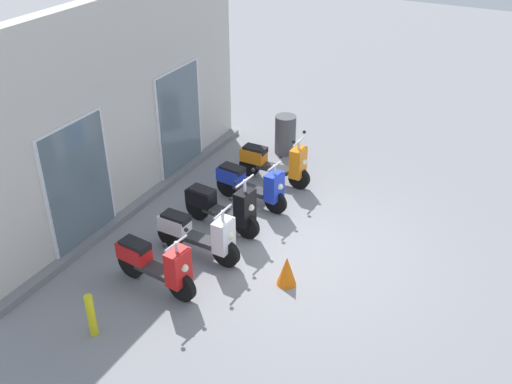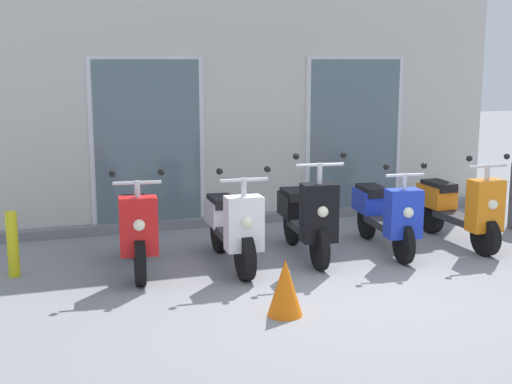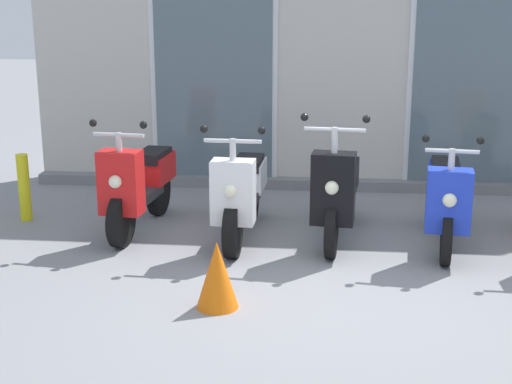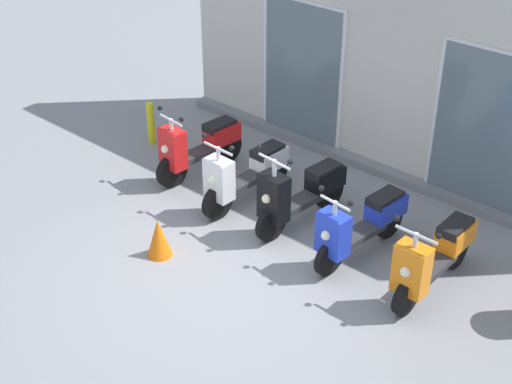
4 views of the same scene
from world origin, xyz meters
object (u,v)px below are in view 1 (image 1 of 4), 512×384
(scooter_white, at_px, (198,234))
(trash_bin, at_px, (285,134))
(scooter_black, at_px, (223,206))
(scooter_orange, at_px, (275,162))
(curb_bollard, at_px, (91,315))
(scooter_blue, at_px, (251,183))
(scooter_red, at_px, (156,264))
(traffic_cone, at_px, (287,271))

(scooter_white, bearing_deg, trash_bin, 4.97)
(scooter_black, bearing_deg, scooter_orange, -2.19)
(scooter_white, height_order, scooter_black, scooter_black)
(curb_bollard, bearing_deg, scooter_blue, -4.69)
(scooter_black, height_order, trash_bin, scooter_black)
(scooter_red, bearing_deg, curb_bollard, 170.62)
(scooter_red, height_order, curb_bollard, scooter_red)
(scooter_white, xyz_separation_m, trash_bin, (4.29, 0.37, -0.01))
(trash_bin, xyz_separation_m, curb_bollard, (-6.59, -0.04, -0.10))
(traffic_cone, bearing_deg, scooter_orange, 28.95)
(scooter_black, relative_size, traffic_cone, 3.10)
(scooter_red, xyz_separation_m, scooter_black, (1.94, -0.08, 0.02))
(traffic_cone, bearing_deg, trash_bin, 25.25)
(scooter_white, height_order, trash_bin, scooter_white)
(scooter_orange, bearing_deg, scooter_red, 177.71)
(scooter_white, height_order, scooter_orange, scooter_orange)
(scooter_black, bearing_deg, trash_bin, 5.54)
(scooter_blue, distance_m, scooter_orange, 1.02)
(traffic_cone, relative_size, curb_bollard, 0.74)
(scooter_white, bearing_deg, curb_bollard, 171.69)
(trash_bin, distance_m, curb_bollard, 6.59)
(scooter_red, xyz_separation_m, scooter_blue, (2.94, -0.14, -0.01))
(scooter_black, xyz_separation_m, scooter_orange, (2.01, -0.08, -0.03))
(scooter_blue, height_order, curb_bollard, scooter_blue)
(scooter_blue, relative_size, scooter_orange, 1.00)
(scooter_black, xyz_separation_m, scooter_blue, (1.00, -0.05, -0.02))
(scooter_orange, bearing_deg, curb_bollard, 175.97)
(scooter_white, height_order, scooter_blue, scooter_white)
(scooter_black, height_order, scooter_orange, scooter_black)
(scooter_black, distance_m, traffic_cone, 1.93)
(scooter_orange, distance_m, trash_bin, 1.42)
(scooter_white, bearing_deg, traffic_cone, -89.91)
(scooter_white, relative_size, traffic_cone, 3.13)
(scooter_red, height_order, scooter_orange, scooter_orange)
(scooter_red, relative_size, scooter_black, 0.97)
(scooter_orange, xyz_separation_m, traffic_cone, (-2.92, -1.62, -0.20))
(scooter_red, distance_m, scooter_white, 1.04)
(trash_bin, bearing_deg, scooter_orange, -163.47)
(scooter_white, xyz_separation_m, traffic_cone, (0.00, -1.65, -0.19))
(scooter_red, relative_size, trash_bin, 1.75)
(traffic_cone, bearing_deg, scooter_white, 90.09)
(scooter_red, height_order, traffic_cone, scooter_red)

